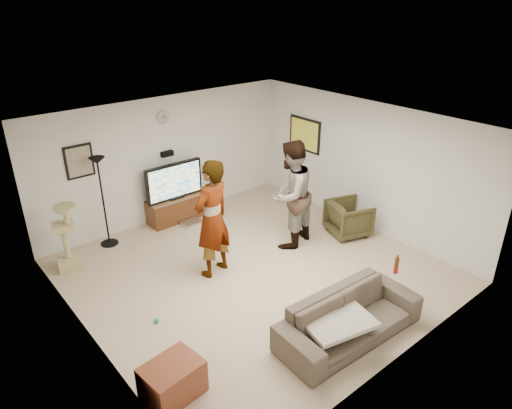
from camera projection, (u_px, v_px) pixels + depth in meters
floor at (254, 271)px, 7.84m from camera, size 5.50×5.50×0.02m
ceiling at (254, 126)px, 6.77m from camera, size 5.50×5.50×0.02m
wall_back at (166, 159)px, 9.21m from camera, size 5.50×0.04×2.50m
wall_front at (404, 281)px, 5.39m from camera, size 5.50×0.04×2.50m
wall_left at (82, 265)px, 5.71m from camera, size 0.04×5.50×2.50m
wall_right at (364, 165)px, 8.90m from camera, size 0.04×5.50×2.50m
wall_clock at (163, 117)px, 8.83m from camera, size 0.26×0.04×0.26m
wall_speaker at (167, 154)px, 9.12m from camera, size 0.25×0.10×0.10m
picture_back at (79, 161)px, 8.07m from camera, size 0.42×0.03×0.52m
picture_right at (305, 135)px, 9.89m from camera, size 0.03×0.78×0.62m
tv_stand at (176, 209)px, 9.47m from camera, size 1.18×0.45×0.49m
console_box at (192, 223)px, 9.35m from camera, size 0.40×0.30×0.07m
tv at (174, 181)px, 9.21m from camera, size 1.23×0.08×0.73m
tv_screen at (175, 182)px, 9.18m from camera, size 1.13×0.01×0.64m
floor_lamp at (103, 203)px, 8.30m from camera, size 0.32×0.32×1.70m
cat_tree at (65, 238)px, 7.68m from camera, size 0.45×0.45×1.17m
person_left at (212, 219)px, 7.39m from camera, size 0.82×0.63×1.99m
person_right at (290, 195)px, 8.25m from camera, size 1.13×0.97×2.00m
sofa at (350, 318)px, 6.24m from camera, size 2.16×0.93×0.62m
throw_blanket at (337, 320)px, 6.03m from camera, size 1.03×0.88×0.06m
beer_bottle at (396, 266)px, 6.62m from camera, size 0.06×0.06×0.25m
armchair at (349, 218)px, 8.88m from camera, size 0.93×0.92×0.67m
side_table at (172, 380)px, 5.36m from camera, size 0.72×0.57×0.44m
toy_ball at (157, 320)px, 6.61m from camera, size 0.07×0.07×0.07m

